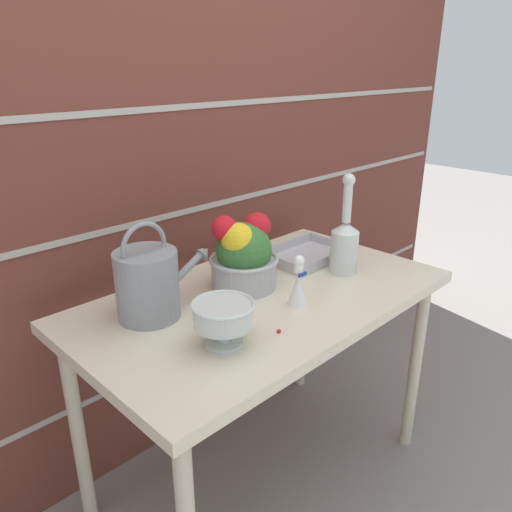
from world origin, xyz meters
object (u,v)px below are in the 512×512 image
(watering_can, at_px, (148,283))
(wire_tray, at_px, (306,255))
(glass_decanter, at_px, (345,242))
(flower_planter, at_px, (244,255))
(crystal_pedestal_bowl, at_px, (223,316))
(figurine_vase, at_px, (298,285))

(watering_can, bearing_deg, wire_tray, -2.06)
(glass_decanter, bearing_deg, wire_tray, 86.79)
(watering_can, xyz_separation_m, glass_decanter, (0.65, -0.20, 0.01))
(flower_planter, bearing_deg, crystal_pedestal_bowl, -141.65)
(watering_can, bearing_deg, figurine_vase, -35.13)
(watering_can, xyz_separation_m, flower_planter, (0.33, -0.04, 0.01))
(glass_decanter, xyz_separation_m, wire_tray, (0.01, 0.17, -0.10))
(glass_decanter, distance_m, wire_tray, 0.20)
(watering_can, height_order, figurine_vase, watering_can)
(crystal_pedestal_bowl, height_order, flower_planter, flower_planter)
(flower_planter, xyz_separation_m, wire_tray, (0.33, 0.02, -0.10))
(watering_can, height_order, glass_decanter, glass_decanter)
(flower_planter, xyz_separation_m, glass_decanter, (0.32, -0.16, 0.00))
(flower_planter, relative_size, figurine_vase, 1.54)
(crystal_pedestal_bowl, bearing_deg, wire_tray, 21.34)
(crystal_pedestal_bowl, relative_size, wire_tray, 0.54)
(watering_can, height_order, crystal_pedestal_bowl, watering_can)
(glass_decanter, bearing_deg, crystal_pedestal_bowl, -173.57)
(watering_can, xyz_separation_m, crystal_pedestal_bowl, (0.05, -0.27, -0.02))
(wire_tray, bearing_deg, crystal_pedestal_bowl, -158.66)
(flower_planter, distance_m, figurine_vase, 0.21)
(crystal_pedestal_bowl, xyz_separation_m, glass_decanter, (0.61, 0.07, 0.03))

